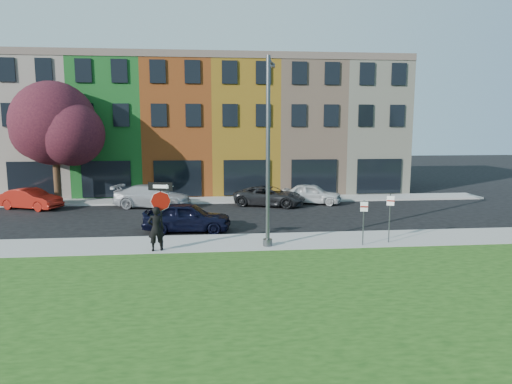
{
  "coord_description": "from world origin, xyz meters",
  "views": [
    {
      "loc": [
        -2.68,
        -16.89,
        5.32
      ],
      "look_at": [
        -0.56,
        4.0,
        2.22
      ],
      "focal_mm": 32.0,
      "sensor_mm": 36.0,
      "label": 1
    }
  ],
  "objects": [
    {
      "name": "street_lamp",
      "position": [
        -0.19,
        2.39,
        4.16
      ],
      "size": [
        0.81,
        2.55,
        8.02
      ],
      "rotation": [
        0.0,
        0.0,
        -0.21
      ],
      "color": "#4A4D50",
      "rests_on": "sidewalk_near"
    },
    {
      "name": "sidewalk_near",
      "position": [
        2.0,
        3.0,
        0.06
      ],
      "size": [
        40.0,
        3.0,
        0.12
      ],
      "primitive_type": "cube",
      "color": "#999691",
      "rests_on": "ground"
    },
    {
      "name": "parking_sign_a",
      "position": [
        3.91,
        1.89,
        1.38
      ],
      "size": [
        0.32,
        0.11,
        1.99
      ],
      "rotation": [
        0.0,
        0.0,
        -0.2
      ],
      "color": "#4A4D50",
      "rests_on": "sidewalk_near"
    },
    {
      "name": "ground",
      "position": [
        0.0,
        0.0,
        0.0
      ],
      "size": [
        120.0,
        120.0,
        0.0
      ],
      "primitive_type": "plane",
      "color": "black",
      "rests_on": "ground"
    },
    {
      "name": "sedan_near",
      "position": [
        -3.85,
        5.77,
        0.74
      ],
      "size": [
        2.57,
        4.68,
        1.48
      ],
      "primitive_type": "imported",
      "rotation": [
        0.0,
        0.0,
        1.48
      ],
      "color": "black",
      "rests_on": "ground"
    },
    {
      "name": "stop_sign",
      "position": [
        -4.73,
        2.02,
        2.16
      ],
      "size": [
        1.02,
        0.32,
        2.85
      ],
      "rotation": [
        0.0,
        0.0,
        -0.27
      ],
      "color": "black",
      "rests_on": "sidewalk_near"
    },
    {
      "name": "parked_car_silver",
      "position": [
        -6.41,
        12.88,
        0.73
      ],
      "size": [
        4.03,
        5.83,
        1.46
      ],
      "primitive_type": "imported",
      "rotation": [
        0.0,
        0.0,
        1.37
      ],
      "color": "#A8A9AD",
      "rests_on": "ground"
    },
    {
      "name": "parked_car_dark",
      "position": [
        1.24,
        12.71,
        0.65
      ],
      "size": [
        5.29,
        6.12,
        1.3
      ],
      "primitive_type": "imported",
      "rotation": [
        0.0,
        0.0,
        1.2
      ],
      "color": "black",
      "rests_on": "ground"
    },
    {
      "name": "rowhouse_block",
      "position": [
        -2.5,
        21.18,
        4.99
      ],
      "size": [
        30.0,
        10.12,
        10.0
      ],
      "color": "beige",
      "rests_on": "ground"
    },
    {
      "name": "man",
      "position": [
        -4.94,
        1.9,
        1.06
      ],
      "size": [
        0.89,
        0.76,
        1.87
      ],
      "primitive_type": "imported",
      "rotation": [
        0.0,
        0.0,
        3.38
      ],
      "color": "black",
      "rests_on": "sidewalk_near"
    },
    {
      "name": "sidewalk_far",
      "position": [
        -3.0,
        15.0,
        0.06
      ],
      "size": [
        40.0,
        2.4,
        0.12
      ],
      "primitive_type": "cube",
      "color": "#999691",
      "rests_on": "ground"
    },
    {
      "name": "parked_car_white",
      "position": [
        4.2,
        13.26,
        0.68
      ],
      "size": [
        4.28,
        5.06,
        1.36
      ],
      "primitive_type": "imported",
      "rotation": [
        0.0,
        0.0,
        1.2
      ],
      "color": "silver",
      "rests_on": "ground"
    },
    {
      "name": "parked_car_red",
      "position": [
        -14.06,
        12.99,
        0.66
      ],
      "size": [
        4.3,
        5.04,
        1.33
      ],
      "primitive_type": "imported",
      "rotation": [
        0.0,
        0.0,
        1.17
      ],
      "color": "maroon",
      "rests_on": "ground"
    },
    {
      "name": "tree_purple",
      "position": [
        -12.76,
        14.6,
        5.28
      ],
      "size": [
        6.58,
        5.76,
        8.04
      ],
      "color": "black",
      "rests_on": "sidewalk_far"
    },
    {
      "name": "parking_sign_b",
      "position": [
        5.22,
        2.21,
        1.49
      ],
      "size": [
        0.3,
        0.17,
        2.2
      ],
      "rotation": [
        0.0,
        0.0,
        -0.44
      ],
      "color": "#4A4D50",
      "rests_on": "sidewalk_near"
    }
  ]
}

